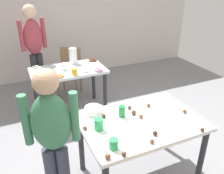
{
  "coord_description": "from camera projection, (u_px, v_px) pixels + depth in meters",
  "views": [
    {
      "loc": [
        -1.04,
        -1.8,
        2.06
      ],
      "look_at": [
        -0.05,
        0.41,
        0.9
      ],
      "focal_mm": 37.53,
      "sensor_mm": 36.0,
      "label": 1
    }
  ],
  "objects": [
    {
      "name": "ground_plane",
      "position": [
        130.0,
        169.0,
        2.76
      ],
      "size": [
        6.4,
        6.4,
        0.0
      ],
      "primitive_type": "plane",
      "color": "gray"
    },
    {
      "name": "wall_back",
      "position": [
        59.0,
        16.0,
        4.82
      ],
      "size": [
        6.4,
        0.1,
        2.6
      ],
      "primitive_type": "cube",
      "color": "silver",
      "rests_on": "ground_plane"
    },
    {
      "name": "dining_table_near",
      "position": [
        141.0,
        128.0,
        2.38
      ],
      "size": [
        1.2,
        0.83,
        0.75
      ],
      "color": "white",
      "rests_on": "ground_plane"
    },
    {
      "name": "dining_table_far",
      "position": [
        69.0,
        76.0,
        3.65
      ],
      "size": [
        1.13,
        0.66,
        0.75
      ],
      "color": "silver",
      "rests_on": "ground_plane"
    },
    {
      "name": "chair_far_table",
      "position": [
        70.0,
        68.0,
        4.34
      ],
      "size": [
        0.54,
        0.54,
        0.87
      ],
      "color": "olive",
      "rests_on": "ground_plane"
    },
    {
      "name": "person_girl_near",
      "position": [
        53.0,
        136.0,
        1.92
      ],
      "size": [
        0.45,
        0.28,
        1.46
      ],
      "color": "#383D4C",
      "rests_on": "ground_plane"
    },
    {
      "name": "person_adult_far",
      "position": [
        34.0,
        45.0,
        3.94
      ],
      "size": [
        0.45,
        0.27,
        1.65
      ],
      "color": "#28282D",
      "rests_on": "ground_plane"
    },
    {
      "name": "mixing_bowl",
      "position": [
        93.0,
        110.0,
        2.45
      ],
      "size": [
        0.18,
        0.18,
        0.07
      ],
      "primitive_type": "cylinder",
      "color": "white",
      "rests_on": "dining_table_near"
    },
    {
      "name": "soda_can",
      "position": [
        122.0,
        111.0,
        2.38
      ],
      "size": [
        0.07,
        0.07,
        0.12
      ],
      "primitive_type": "cylinder",
      "color": "#198438",
      "rests_on": "dining_table_near"
    },
    {
      "name": "fork_near",
      "position": [
        160.0,
        122.0,
        2.3
      ],
      "size": [
        0.17,
        0.02,
        0.01
      ],
      "primitive_type": "cube",
      "color": "silver",
      "rests_on": "dining_table_near"
    },
    {
      "name": "cup_near_0",
      "position": [
        99.0,
        124.0,
        2.18
      ],
      "size": [
        0.09,
        0.09,
        0.11
      ],
      "primitive_type": "cylinder",
      "color": "green",
      "rests_on": "dining_table_near"
    },
    {
      "name": "cup_near_1",
      "position": [
        114.0,
        144.0,
        1.94
      ],
      "size": [
        0.08,
        0.08,
        0.09
      ],
      "primitive_type": "cylinder",
      "color": "green",
      "rests_on": "dining_table_near"
    },
    {
      "name": "cake_ball_0",
      "position": [
        152.0,
        141.0,
        2.01
      ],
      "size": [
        0.04,
        0.04,
        0.04
      ],
      "primitive_type": "sphere",
      "color": "brown",
      "rests_on": "dining_table_near"
    },
    {
      "name": "cake_ball_1",
      "position": [
        202.0,
        130.0,
        2.17
      ],
      "size": [
        0.04,
        0.04,
        0.04
      ],
      "primitive_type": "sphere",
      "color": "brown",
      "rests_on": "dining_table_near"
    },
    {
      "name": "cake_ball_2",
      "position": [
        108.0,
        156.0,
        1.84
      ],
      "size": [
        0.05,
        0.05,
        0.05
      ],
      "primitive_type": "sphere",
      "color": "brown",
      "rests_on": "dining_table_near"
    },
    {
      "name": "cake_ball_3",
      "position": [
        141.0,
        116.0,
        2.37
      ],
      "size": [
        0.04,
        0.04,
        0.04
      ],
      "primitive_type": "sphere",
      "color": "brown",
      "rests_on": "dining_table_near"
    },
    {
      "name": "cake_ball_4",
      "position": [
        185.0,
        111.0,
        2.46
      ],
      "size": [
        0.04,
        0.04,
        0.04
      ],
      "primitive_type": "sphere",
      "color": "brown",
      "rests_on": "dining_table_near"
    },
    {
      "name": "cake_ball_5",
      "position": [
        114.0,
        139.0,
        2.03
      ],
      "size": [
        0.05,
        0.05,
        0.05
      ],
      "primitive_type": "sphere",
      "color": "#3D2319",
      "rests_on": "dining_table_near"
    },
    {
      "name": "cake_ball_6",
      "position": [
        149.0,
        105.0,
        2.57
      ],
      "size": [
        0.04,
        0.04,
        0.04
      ],
      "primitive_type": "sphere",
      "color": "brown",
      "rests_on": "dining_table_near"
    },
    {
      "name": "cake_ball_7",
      "position": [
        155.0,
        133.0,
        2.11
      ],
      "size": [
        0.05,
        0.05,
        0.05
      ],
      "primitive_type": "sphere",
      "color": "#3D2319",
      "rests_on": "dining_table_near"
    },
    {
      "name": "cake_ball_8",
      "position": [
        129.0,
        108.0,
        2.52
      ],
      "size": [
        0.04,
        0.04,
        0.04
      ],
      "primitive_type": "sphere",
      "color": "brown",
      "rests_on": "dining_table_near"
    },
    {
      "name": "cake_ball_9",
      "position": [
        104.0,
        116.0,
        2.37
      ],
      "size": [
        0.04,
        0.04,
        0.04
      ],
      "primitive_type": "sphere",
      "color": "#3D2319",
      "rests_on": "dining_table_near"
    },
    {
      "name": "cake_ball_10",
      "position": [
        124.0,
        154.0,
        1.87
      ],
      "size": [
        0.04,
        0.04,
        0.04
      ],
      "primitive_type": "sphere",
      "color": "brown",
      "rests_on": "dining_table_near"
    },
    {
      "name": "cake_ball_11",
      "position": [
        134.0,
        112.0,
        2.43
      ],
      "size": [
        0.05,
        0.05,
        0.05
      ],
      "primitive_type": "sphere",
      "color": "brown",
      "rests_on": "dining_table_near"
    },
    {
      "name": "cake_ball_12",
      "position": [
        85.0,
        128.0,
        2.19
      ],
      "size": [
        0.04,
        0.04,
        0.04
      ],
      "primitive_type": "sphere",
      "color": "brown",
      "rests_on": "dining_table_near"
    },
    {
      "name": "pitcher_far",
      "position": [
        73.0,
        56.0,
        3.81
      ],
      "size": [
        0.13,
        0.13,
        0.25
      ],
      "primitive_type": "cylinder",
      "color": "white",
      "rests_on": "dining_table_far"
    },
    {
      "name": "cup_far_0",
      "position": [
        64.0,
        67.0,
        3.56
      ],
      "size": [
        0.09,
        0.09,
        0.1
      ],
      "primitive_type": "cylinder",
      "color": "white",
      "rests_on": "dining_table_far"
    },
    {
      "name": "cup_far_1",
      "position": [
        53.0,
        74.0,
        3.31
      ],
      "size": [
        0.08,
        0.08,
        0.1
      ],
      "primitive_type": "cylinder",
      "color": "green",
      "rests_on": "dining_table_far"
    },
    {
      "name": "cup_far_2",
      "position": [
        74.0,
        72.0,
        3.38
      ],
      "size": [
        0.08,
        0.08,
        0.1
      ],
      "primitive_type": "cylinder",
      "color": "yellow",
      "rests_on": "dining_table_far"
    },
    {
      "name": "donut_far_0",
      "position": [
        93.0,
        60.0,
        3.94
      ],
      "size": [
        0.14,
        0.14,
        0.04
      ],
      "primitive_type": "torus",
      "color": "brown",
      "rests_on": "dining_table_far"
    },
    {
      "name": "donut_far_1",
      "position": [
        99.0,
        70.0,
        3.53
      ],
      "size": [
        0.13,
        0.13,
        0.04
      ],
      "primitive_type": "torus",
      "color": "pink",
      "rests_on": "dining_table_far"
    },
    {
      "name": "donut_far_2",
      "position": [
        85.0,
        71.0,
        3.49
      ],
      "size": [
        0.11,
        0.11,
        0.03
      ],
      "primitive_type": "torus",
      "color": "white",
      "rests_on": "dining_table_far"
    },
    {
      "name": "donut_far_3",
      "position": [
        40.0,
        78.0,
        3.26
      ],
      "size": [
        0.13,
        0.13,
        0.04
      ],
      "primitive_type": "torus",
      "color": "pink",
      "rests_on": "dining_table_far"
    },
    {
      "name": "donut_far_4",
      "position": [
        60.0,
        76.0,
        3.32
      ],
      "size": [
        0.12,
        0.12,
        0.03
      ],
      "primitive_type": "torus",
      "color": "gold",
      "rests_on": "dining_table_far"
    },
    {
      "name": "donut_far_5",
      "position": [
        35.0,
        67.0,
        3.65
      ],
      "size": [
        0.1,
        0.1,
        0.03
      ],
      "primitive_type": "torus",
      "color": "white",
      "rests_on": "dining_table_far"
    }
  ]
}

